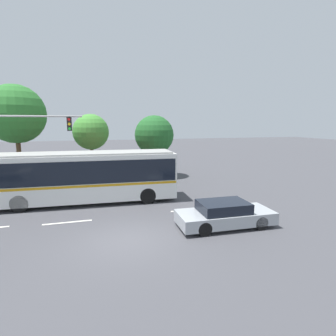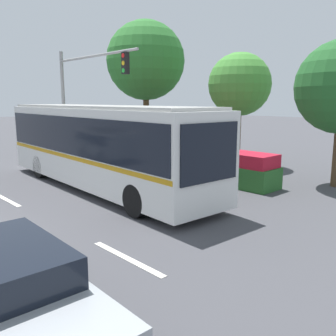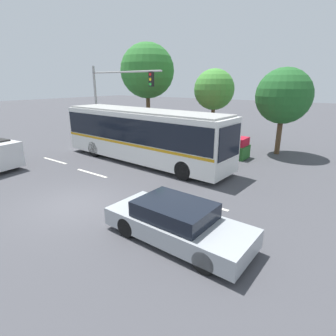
{
  "view_description": "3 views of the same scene",
  "coord_description": "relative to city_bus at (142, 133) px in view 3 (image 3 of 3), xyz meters",
  "views": [
    {
      "loc": [
        -1.25,
        -10.94,
        5.02
      ],
      "look_at": [
        3.37,
        5.14,
        2.19
      ],
      "focal_mm": 28.59,
      "sensor_mm": 36.0,
      "label": 1
    },
    {
      "loc": [
        10.2,
        -1.35,
        3.4
      ],
      "look_at": [
        2.07,
        6.29,
        1.33
      ],
      "focal_mm": 38.99,
      "sensor_mm": 36.0,
      "label": 2
    },
    {
      "loc": [
        9.05,
        -5.93,
        4.76
      ],
      "look_at": [
        2.12,
        3.56,
        1.03
      ],
      "focal_mm": 28.93,
      "sensor_mm": 36.0,
      "label": 3
    }
  ],
  "objects": [
    {
      "name": "ground_plane",
      "position": [
        1.88,
        -6.36,
        -1.83
      ],
      "size": [
        140.0,
        140.0,
        0.0
      ],
      "primitive_type": "plane",
      "color": "#444449"
    },
    {
      "name": "city_bus",
      "position": [
        0.0,
        0.0,
        0.0
      ],
      "size": [
        11.82,
        3.13,
        3.21
      ],
      "rotation": [
        0.0,
        0.0,
        -0.05
      ],
      "color": "silver",
      "rests_on": "ground"
    },
    {
      "name": "sedan_foreground",
      "position": [
        6.74,
        -6.07,
        -1.23
      ],
      "size": [
        4.75,
        2.02,
        1.25
      ],
      "rotation": [
        0.0,
        0.0,
        -0.03
      ],
      "color": "#9EA3A8",
      "rests_on": "ground"
    },
    {
      "name": "traffic_light_pole",
      "position": [
        -4.48,
        1.85,
        2.16
      ],
      "size": [
        6.56,
        0.24,
        5.94
      ],
      "color": "gray",
      "rests_on": "ground"
    },
    {
      "name": "flowering_hedge",
      "position": [
        0.88,
        4.29,
        -1.16
      ],
      "size": [
        8.41,
        1.35,
        1.36
      ],
      "color": "#286028",
      "rests_on": "ground"
    },
    {
      "name": "street_tree_left",
      "position": [
        -4.99,
        6.53,
        3.85
      ],
      "size": [
        4.59,
        4.59,
        8.0
      ],
      "color": "brown",
      "rests_on": "ground"
    },
    {
      "name": "street_tree_centre",
      "position": [
        0.64,
        8.09,
        2.36
      ],
      "size": [
        3.22,
        3.22,
        5.82
      ],
      "color": "brown",
      "rests_on": "ground"
    },
    {
      "name": "street_tree_right",
      "position": [
        6.27,
        6.97,
        2.06
      ],
      "size": [
        3.61,
        3.61,
        5.71
      ],
      "color": "brown",
      "rests_on": "ground"
    },
    {
      "name": "lane_stripe_near",
      "position": [
        -0.72,
        -3.42,
        -1.82
      ],
      "size": [
        2.4,
        0.16,
        0.01
      ],
      "primitive_type": "cube",
      "color": "silver",
      "rests_on": "ground"
    },
    {
      "name": "lane_stripe_mid",
      "position": [
        6.04,
        -3.25,
        -1.82
      ],
      "size": [
        2.4,
        0.16,
        0.01
      ],
      "primitive_type": "cube",
      "color": "silver",
      "rests_on": "ground"
    },
    {
      "name": "lane_stripe_far",
      "position": [
        -4.63,
        -3.19,
        -1.82
      ],
      "size": [
        2.4,
        0.16,
        0.01
      ],
      "primitive_type": "cube",
      "color": "silver",
      "rests_on": "ground"
    }
  ]
}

